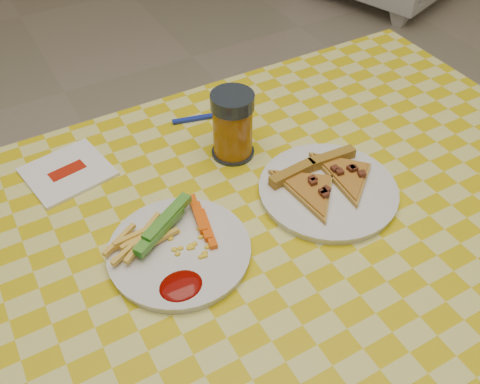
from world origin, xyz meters
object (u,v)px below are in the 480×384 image
(drink_glass, at_px, (233,126))
(plate_left, at_px, (179,252))
(plate_right, at_px, (328,191))
(table, at_px, (267,259))

(drink_glass, bearing_deg, plate_left, -137.64)
(plate_right, xyz_separation_m, drink_glass, (-0.09, 0.18, 0.06))
(plate_left, relative_size, drink_glass, 1.68)
(drink_glass, bearing_deg, table, -102.78)
(plate_left, bearing_deg, plate_right, -0.64)
(table, height_order, drink_glass, drink_glass)
(table, bearing_deg, drink_glass, 77.22)
(plate_left, distance_m, plate_right, 0.29)
(table, relative_size, plate_right, 5.36)
(plate_right, distance_m, drink_glass, 0.21)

